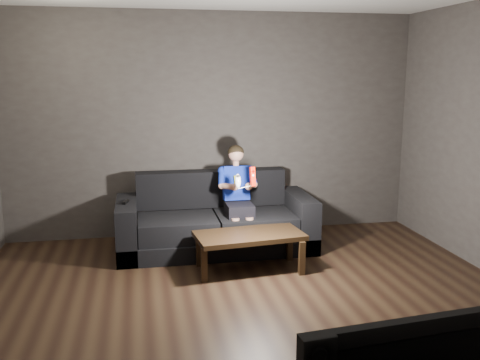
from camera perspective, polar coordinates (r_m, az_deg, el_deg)
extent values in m
plane|color=black|center=(4.52, 1.88, -14.62)|extent=(5.00, 5.00, 0.00)
cube|color=#3C3635|center=(6.55, -2.86, 5.87)|extent=(5.00, 0.04, 2.70)
cube|color=#3C3635|center=(1.83, 19.86, -9.58)|extent=(5.00, 0.04, 2.70)
cube|color=black|center=(6.14, -2.60, -6.51)|extent=(2.19, 0.95, 0.19)
cube|color=black|center=(5.94, -6.68, -5.09)|extent=(0.86, 0.67, 0.23)
cube|color=black|center=(6.06, 1.64, -4.68)|extent=(0.86, 0.67, 0.23)
cube|color=black|center=(6.34, -3.11, -0.89)|extent=(1.75, 0.22, 0.43)
cube|color=black|center=(6.02, -11.96, -5.07)|extent=(0.22, 0.95, 0.60)
cube|color=black|center=(6.29, 6.33, -4.19)|extent=(0.22, 0.95, 0.60)
cube|color=black|center=(5.95, -0.09, -3.14)|extent=(0.29, 0.37, 0.14)
cube|color=navy|center=(6.08, -0.43, -0.30)|extent=(0.29, 0.21, 0.41)
cube|color=#F9FD2D|center=(5.99, -0.29, 0.09)|extent=(0.09, 0.09, 0.10)
cube|color=#B80227|center=(5.99, -0.29, 0.08)|extent=(0.06, 0.06, 0.06)
cylinder|color=tan|center=(6.04, -0.44, 1.77)|extent=(0.07, 0.07, 0.06)
sphere|color=tan|center=(6.02, -0.44, 2.82)|extent=(0.17, 0.17, 0.17)
ellipsoid|color=black|center=(6.03, -0.46, 3.01)|extent=(0.18, 0.18, 0.16)
cylinder|color=navy|center=(5.98, -2.02, 0.20)|extent=(0.08, 0.22, 0.19)
cylinder|color=navy|center=(6.04, 1.35, 0.32)|extent=(0.08, 0.22, 0.19)
cylinder|color=tan|center=(5.84, -1.26, -0.50)|extent=(0.14, 0.23, 0.10)
cylinder|color=tan|center=(5.89, 1.25, -0.40)|extent=(0.14, 0.23, 0.10)
sphere|color=tan|center=(5.76, -0.59, -0.76)|extent=(0.08, 0.08, 0.08)
sphere|color=tan|center=(5.79, 0.92, -0.69)|extent=(0.08, 0.08, 0.08)
cylinder|color=tan|center=(5.82, -0.49, -5.68)|extent=(0.09, 0.09, 0.33)
cylinder|color=tan|center=(5.84, 1.01, -5.60)|extent=(0.09, 0.09, 0.33)
cube|color=red|center=(5.56, 1.36, 0.37)|extent=(0.06, 0.08, 0.21)
cube|color=#650804|center=(5.53, 1.42, 0.91)|extent=(0.03, 0.01, 0.03)
cylinder|color=white|center=(5.54, 1.41, 0.19)|extent=(0.02, 0.01, 0.02)
ellipsoid|color=white|center=(5.55, -0.22, -0.10)|extent=(0.07, 0.10, 0.16)
cylinder|color=black|center=(5.50, -0.15, 0.42)|extent=(0.03, 0.01, 0.03)
cube|color=black|center=(5.90, -12.10, -2.29)|extent=(0.07, 0.15, 0.03)
cube|color=black|center=(5.94, -12.09, -2.04)|extent=(0.02, 0.02, 0.00)
cube|color=black|center=(5.42, 1.00, -5.95)|extent=(1.13, 0.66, 0.05)
cube|color=black|center=(5.20, -3.85, -9.01)|extent=(0.06, 0.06, 0.34)
cube|color=black|center=(5.39, 6.61, -8.29)|extent=(0.06, 0.06, 0.34)
cube|color=black|center=(5.61, -4.41, -7.46)|extent=(0.06, 0.06, 0.34)
cube|color=black|center=(5.79, 5.31, -6.86)|extent=(0.06, 0.06, 0.34)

